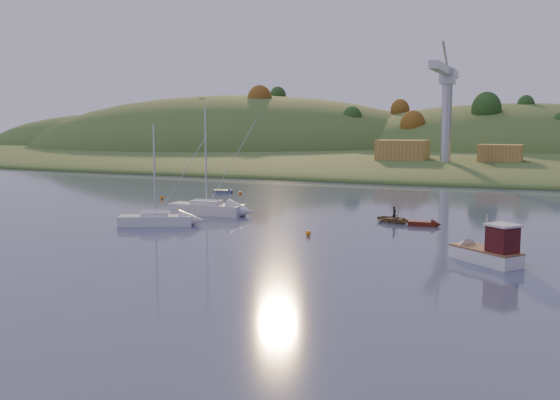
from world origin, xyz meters
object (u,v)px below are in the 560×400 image
at_px(fishing_boat, 481,250).
at_px(sailboat_near, 156,219).
at_px(canoe, 394,219).
at_px(red_tender, 429,224).
at_px(grey_dinghy, 227,191).
at_px(sailboat_far, 207,208).

distance_m(fishing_boat, sailboat_near, 33.51).
relative_size(canoe, red_tender, 1.12).
bearing_deg(red_tender, sailboat_near, -161.27).
xyz_separation_m(canoe, grey_dinghy, (-30.93, 19.26, -0.15)).
relative_size(sailboat_near, sailboat_far, 0.84).
bearing_deg(sailboat_far, sailboat_near, -96.85).
bearing_deg(sailboat_near, grey_dinghy, 79.29).
bearing_deg(fishing_boat, canoe, -18.63).
height_order(fishing_boat, sailboat_near, sailboat_near).
xyz_separation_m(sailboat_near, grey_dinghy, (-8.40, 31.14, -0.45)).
height_order(sailboat_far, canoe, sailboat_far).
height_order(fishing_boat, red_tender, fishing_boat).
bearing_deg(canoe, sailboat_far, 117.70).
distance_m(fishing_boat, grey_dinghy, 54.93).
bearing_deg(grey_dinghy, sailboat_near, -95.59).
xyz_separation_m(sailboat_far, canoe, (21.77, 2.62, -0.40)).
height_order(sailboat_near, canoe, sailboat_near).
height_order(sailboat_near, red_tender, sailboat_near).
xyz_separation_m(sailboat_near, red_tender, (26.40, 10.85, -0.46)).
distance_m(sailboat_near, sailboat_far, 9.29).
height_order(sailboat_near, grey_dinghy, sailboat_near).
bearing_deg(grey_dinghy, fishing_boat, -61.50).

